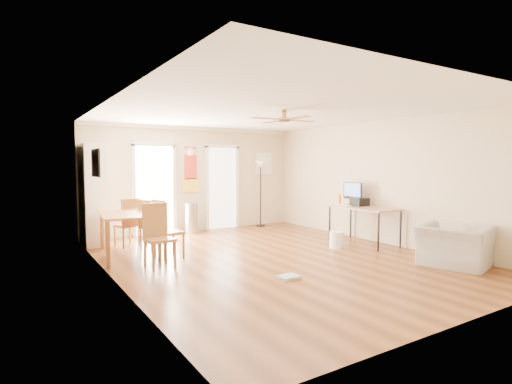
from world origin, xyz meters
TOP-DOWN VIEW (x-y plane):
  - floor at (0.00, 0.00)m, footprint 7.00×7.00m
  - ceiling at (0.00, 0.00)m, footprint 5.50×7.00m
  - wall_back at (0.00, 3.50)m, footprint 5.50×0.04m
  - wall_front at (0.00, -3.50)m, footprint 5.50×0.04m
  - wall_left at (-2.75, 0.00)m, footprint 0.04×7.00m
  - wall_right at (2.75, 0.00)m, footprint 0.04×7.00m
  - crown_molding at (0.00, 0.00)m, footprint 5.50×7.00m
  - kitchen_doorway at (-1.05, 3.48)m, footprint 0.90×0.10m
  - bathroom_doorway at (0.75, 3.48)m, footprint 0.80×0.10m
  - wall_decal at (-0.13, 3.48)m, footprint 0.46×0.03m
  - ac_grille at (2.05, 3.47)m, footprint 0.50×0.04m
  - framed_poster at (-2.73, 1.40)m, footprint 0.04×0.66m
  - ceiling_fan at (0.00, -0.30)m, footprint 1.24×1.24m
  - bookshelf at (-2.52, 3.00)m, footprint 0.64×1.02m
  - dining_table at (-2.15, 1.58)m, footprint 1.14×1.69m
  - dining_chair_right_a at (-1.60, 1.86)m, footprint 0.52×0.52m
  - dining_chair_right_b at (-1.60, 0.97)m, footprint 0.49×0.49m
  - dining_chair_near at (-1.96, 0.41)m, footprint 0.45×0.45m
  - dining_chair_far at (-1.98, 2.42)m, footprint 0.50×0.50m
  - trash_can at (-0.23, 3.19)m, footprint 0.43×0.43m
  - torchiere_lamp at (1.80, 3.24)m, footprint 0.40×0.40m
  - computer_desk at (2.34, 0.06)m, footprint 0.73×1.45m
  - imac at (2.47, 0.52)m, footprint 0.22×0.54m
  - keyboard at (2.20, 0.52)m, footprint 0.22×0.46m
  - printer at (2.45, 0.28)m, footprint 0.33×0.37m
  - orange_bottle at (2.30, 0.75)m, footprint 0.08×0.08m
  - wastebasket_a at (1.55, 0.03)m, footprint 0.31×0.31m
  - floor_cloth at (-0.56, -1.19)m, footprint 0.30×0.24m
  - armchair at (2.15, -2.07)m, footprint 1.17×1.26m

SIDE VIEW (x-z plane):
  - floor at x=0.00m, z-range 0.00..0.00m
  - floor_cloth at x=-0.56m, z-range 0.00..0.04m
  - wastebasket_a at x=1.55m, z-range 0.00..0.33m
  - armchair at x=2.15m, z-range 0.00..0.68m
  - trash_can at x=-0.23m, z-range 0.00..0.73m
  - computer_desk at x=2.34m, z-range 0.00..0.78m
  - dining_table at x=-2.15m, z-range 0.00..0.79m
  - dining_chair_far at x=-1.98m, z-range 0.00..0.98m
  - dining_chair_right_a at x=-1.60m, z-range 0.00..0.98m
  - dining_chair_near at x=-1.96m, z-range 0.00..1.03m
  - dining_chair_right_b at x=-1.60m, z-range 0.00..1.05m
  - keyboard at x=2.20m, z-range 0.78..0.79m
  - printer at x=2.45m, z-range 0.78..0.95m
  - torchiere_lamp at x=1.80m, z-range 0.00..1.76m
  - orange_bottle at x=2.30m, z-range 0.78..1.00m
  - imac at x=2.47m, z-range 0.78..1.28m
  - kitchen_doorway at x=-1.05m, z-range 0.00..2.10m
  - bathroom_doorway at x=0.75m, z-range 0.00..2.10m
  - bookshelf at x=-2.52m, z-range 0.00..2.10m
  - wall_back at x=0.00m, z-range 0.00..2.60m
  - wall_front at x=0.00m, z-range 0.00..2.60m
  - wall_left at x=-2.75m, z-range 0.00..2.60m
  - wall_right at x=2.75m, z-range 0.00..2.60m
  - wall_decal at x=-0.13m, z-range 1.00..2.10m
  - ac_grille at x=2.05m, z-range 1.40..2.00m
  - framed_poster at x=-2.73m, z-range 1.46..1.94m
  - ceiling_fan at x=0.00m, z-range 2.33..2.53m
  - crown_molding at x=0.00m, z-range 2.52..2.60m
  - ceiling at x=0.00m, z-range 2.60..2.60m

